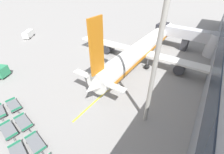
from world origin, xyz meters
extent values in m
plane|color=gray|center=(0.00, 0.00, 0.00)|extent=(500.00, 500.00, 0.00)
cube|color=#232D3D|center=(29.95, 0.00, 8.00)|extent=(0.12, 95.36, 4.65)
cylinder|color=silver|center=(30.00, 11.91, 3.01)|extent=(4.79, 4.79, 6.01)
cube|color=silver|center=(22.62, 12.23, 4.71)|extent=(14.89, 3.83, 2.61)
cube|color=#2D2D33|center=(15.25, 12.55, 4.71)|extent=(2.61, 4.89, 3.13)
cube|color=#38383D|center=(22.62, 12.23, 1.70)|extent=(1.72, 2.94, 3.40)
cylinder|color=white|center=(15.18, -0.44, 3.60)|extent=(4.08, 37.14, 3.89)
sphere|color=white|center=(15.27, 18.12, 3.60)|extent=(3.69, 3.69, 3.69)
cone|color=white|center=(15.08, -19.00, 3.60)|extent=(3.72, 4.69, 3.69)
cube|color=orange|center=(15.09, -18.27, 9.69)|extent=(0.30, 2.92, 8.29)
cube|color=white|center=(15.09, -18.43, 4.18)|extent=(10.07, 1.18, 0.24)
cube|color=white|center=(15.17, -1.92, 2.72)|extent=(35.94, 3.02, 0.44)
cylinder|color=#333338|center=(24.66, -1.57, 1.41)|extent=(2.29, 3.71, 2.27)
cylinder|color=#333338|center=(5.68, -1.48, 1.41)|extent=(2.29, 3.71, 2.27)
cube|color=orange|center=(15.18, -0.44, 2.92)|extent=(4.14, 33.43, 0.70)
cylinder|color=#56565B|center=(15.24, 11.07, 1.62)|extent=(0.24, 0.24, 2.02)
sphere|color=black|center=(15.24, 11.07, 0.61)|extent=(1.22, 1.22, 1.22)
cylinder|color=#56565B|center=(18.00, -4.17, 1.62)|extent=(0.24, 0.24, 2.02)
sphere|color=black|center=(18.00, -4.17, 0.61)|extent=(1.22, 1.22, 1.22)
cylinder|color=#56565B|center=(12.32, -4.14, 1.62)|extent=(0.24, 0.24, 2.02)
sphere|color=black|center=(12.32, -4.14, 0.61)|extent=(1.22, 1.22, 1.22)
cube|color=#2D8C5B|center=(-6.13, -24.24, 1.43)|extent=(2.55, 2.88, 2.04)
sphere|color=black|center=(-6.79, -23.29, 0.45)|extent=(0.90, 0.90, 0.90)
cube|color=white|center=(-24.49, -7.01, 1.24)|extent=(4.50, 5.28, 1.93)
cube|color=#1E232D|center=(-23.03, -9.07, 1.57)|extent=(1.35, 0.99, 0.68)
sphere|color=black|center=(-24.25, -8.89, 0.30)|extent=(0.60, 0.60, 0.60)
sphere|color=black|center=(-22.80, -7.86, 0.30)|extent=(0.60, 0.60, 0.60)
sphere|color=black|center=(-26.18, -6.16, 0.30)|extent=(0.60, 0.60, 0.60)
sphere|color=black|center=(-24.73, -5.13, 0.30)|extent=(0.60, 0.60, 0.60)
cube|color=#237F56|center=(5.70, -30.20, 0.76)|extent=(0.43, 1.46, 0.32)
cube|color=#333338|center=(6.08, -30.30, 0.43)|extent=(0.69, 0.22, 0.06)
sphere|color=black|center=(5.43, -29.49, 0.18)|extent=(0.36, 0.36, 0.36)
sphere|color=black|center=(3.28, -28.97, 0.18)|extent=(0.36, 0.36, 0.36)
cube|color=slate|center=(8.86, -30.71, 0.55)|extent=(3.36, 1.97, 0.10)
cube|color=#237F56|center=(10.38, -30.96, 0.76)|extent=(0.32, 1.47, 0.32)
cube|color=#237F56|center=(7.34, -30.46, 0.76)|extent=(0.32, 1.47, 0.32)
cube|color=#333338|center=(10.76, -31.02, 0.43)|extent=(0.70, 0.17, 0.06)
sphere|color=black|center=(9.85, -31.51, 0.18)|extent=(0.36, 0.36, 0.36)
sphere|color=black|center=(10.05, -30.27, 0.18)|extent=(0.36, 0.36, 0.36)
sphere|color=black|center=(7.67, -31.15, 0.18)|extent=(0.36, 0.36, 0.36)
sphere|color=black|center=(7.87, -29.91, 0.18)|extent=(0.36, 0.36, 0.36)
cube|color=slate|center=(13.20, -31.74, 0.55)|extent=(3.42, 2.18, 0.10)
cube|color=#237F56|center=(11.71, -31.37, 0.76)|extent=(0.43, 1.46, 0.32)
sphere|color=black|center=(11.98, -32.09, 0.18)|extent=(0.36, 0.36, 0.36)
sphere|color=black|center=(12.28, -30.87, 0.18)|extent=(0.36, 0.36, 0.36)
cube|color=slate|center=(4.66, -27.78, 0.55)|extent=(3.38, 2.05, 0.10)
cube|color=#237F56|center=(6.17, -28.07, 0.76)|extent=(0.36, 1.47, 0.32)
cube|color=#237F56|center=(3.15, -27.49, 0.76)|extent=(0.36, 1.47, 0.32)
cube|color=#333338|center=(6.56, -28.14, 0.43)|extent=(0.70, 0.19, 0.06)
sphere|color=black|center=(5.63, -28.60, 0.18)|extent=(0.36, 0.36, 0.36)
sphere|color=black|center=(5.87, -27.37, 0.18)|extent=(0.36, 0.36, 0.36)
sphere|color=black|center=(3.46, -28.18, 0.18)|extent=(0.36, 0.36, 0.36)
sphere|color=black|center=(3.69, -26.95, 0.18)|extent=(0.36, 0.36, 0.36)
cube|color=slate|center=(9.30, -28.82, 0.55)|extent=(3.35, 1.95, 0.10)
cube|color=#237F56|center=(10.82, -29.06, 0.76)|extent=(0.31, 1.47, 0.32)
cube|color=#237F56|center=(7.78, -28.58, 0.76)|extent=(0.31, 1.47, 0.32)
cube|color=#333338|center=(11.20, -29.12, 0.43)|extent=(0.70, 0.17, 0.06)
sphere|color=black|center=(10.29, -29.62, 0.18)|extent=(0.36, 0.36, 0.36)
sphere|color=black|center=(10.49, -28.37, 0.18)|extent=(0.36, 0.36, 0.36)
sphere|color=black|center=(8.11, -29.27, 0.18)|extent=(0.36, 0.36, 0.36)
sphere|color=black|center=(8.30, -28.03, 0.18)|extent=(0.36, 0.36, 0.36)
cube|color=slate|center=(13.70, -29.78, 0.55)|extent=(3.38, 2.03, 0.10)
cube|color=#237F56|center=(15.22, -30.06, 0.76)|extent=(0.35, 1.47, 0.32)
cube|color=#237F56|center=(12.19, -29.50, 0.76)|extent=(0.35, 1.47, 0.32)
cube|color=#333338|center=(15.60, -30.13, 0.43)|extent=(0.70, 0.19, 0.06)
sphere|color=black|center=(14.67, -30.60, 0.18)|extent=(0.36, 0.36, 0.36)
sphere|color=black|center=(14.90, -29.37, 0.18)|extent=(0.36, 0.36, 0.36)
sphere|color=black|center=(12.50, -30.20, 0.18)|extent=(0.36, 0.36, 0.36)
sphere|color=black|center=(12.73, -28.97, 0.18)|extent=(0.36, 0.36, 0.36)
cylinder|color=#ADA89E|center=(23.58, -18.05, 13.31)|extent=(0.58, 0.58, 26.62)
cube|color=yellow|center=(14.89, -9.72, 0.00)|extent=(0.45, 29.77, 0.01)
camera|label=1|loc=(27.78, -33.47, 18.19)|focal=24.00mm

